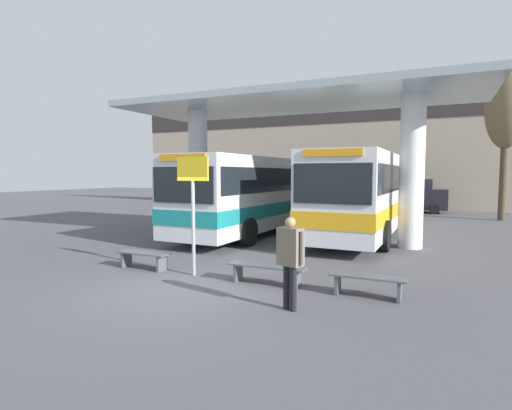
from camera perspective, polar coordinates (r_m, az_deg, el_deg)
ground_plane at (r=9.31m, az=-10.99°, el=-11.71°), size 100.00×100.00×0.00m
townhouse_backdrop at (r=31.72m, az=15.37°, el=8.67°), size 40.00×0.58×8.55m
station_canopy at (r=15.80m, az=5.27°, el=11.65°), size 13.71×5.19×5.49m
transit_bus_left_bay at (r=17.73m, az=0.32°, el=2.00°), size 3.02×11.14×3.25m
transit_bus_center_bay at (r=17.35m, az=15.38°, el=1.96°), size 2.95×11.04×3.35m
waiting_bench_near_pillar at (r=9.43m, az=1.53°, el=-9.24°), size 1.88×0.44×0.46m
waiting_bench_mid_platform at (r=8.81m, az=15.68°, el=-10.46°), size 1.58×0.44×0.46m
waiting_bench_far_platform at (r=11.33m, az=-15.76°, el=-7.12°), size 1.52×0.44×0.46m
info_sign_platform at (r=10.15m, az=-9.00°, el=1.94°), size 0.90×0.09×3.01m
pedestrian_waiting at (r=7.58m, az=4.90°, el=-6.95°), size 0.65×0.39×1.78m
poplar_tree_behind_left at (r=26.11m, az=32.17°, el=11.73°), size 2.14×2.14×8.65m
parked_car_street at (r=28.68m, az=21.56°, el=1.15°), size 4.20×2.03×2.23m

